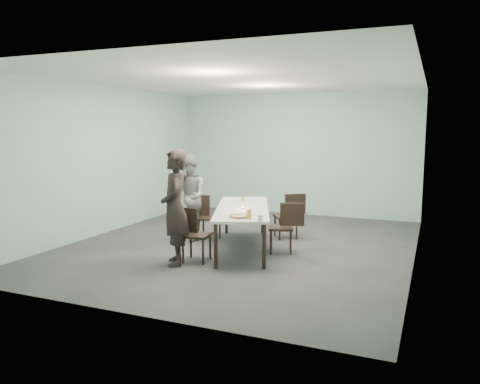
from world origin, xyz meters
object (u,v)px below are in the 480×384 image
at_px(chair_near_left, 192,231).
at_px(chair_far_right, 290,213).
at_px(diner_near, 175,208).
at_px(amber_tumbler, 243,199).
at_px(chair_near_right, 286,224).
at_px(side_plate, 247,212).
at_px(chair_far_left, 205,214).
at_px(beer_glass, 249,214).
at_px(diner_far, 188,197).
at_px(table, 243,210).
at_px(pizza, 239,217).
at_px(water_tumbler, 260,218).
at_px(tealight, 243,208).

bearing_deg(chair_near_left, chair_far_right, 58.64).
distance_m(diner_near, amber_tumbler, 1.98).
distance_m(chair_near_right, side_plate, 0.75).
relative_size(chair_far_left, beer_glass, 5.80).
distance_m(chair_near_right, beer_glass, 1.10).
bearing_deg(diner_far, chair_far_left, 69.80).
xyz_separation_m(chair_near_right, chair_far_right, (-0.25, 1.08, 0.00)).
height_order(table, pizza, pizza).
relative_size(chair_near_right, diner_near, 0.48).
relative_size(diner_near, diner_far, 1.10).
bearing_deg(amber_tumbler, diner_near, -100.51).
relative_size(chair_far_right, water_tumbler, 9.67).
height_order(chair_near_right, pizza, chair_near_right).
height_order(pizza, tealight, tealight).
height_order(table, chair_far_left, chair_far_left).
bearing_deg(table, diner_far, 169.44).
distance_m(chair_far_right, diner_near, 2.73).
xyz_separation_m(chair_near_right, diner_far, (-2.01, 0.17, 0.33)).
distance_m(pizza, beer_glass, 0.19).
xyz_separation_m(chair_far_left, diner_near, (0.32, -1.66, 0.41)).
relative_size(chair_near_left, chair_far_right, 1.00).
bearing_deg(chair_far_left, chair_near_left, -79.46).
bearing_deg(water_tumbler, side_plate, 126.33).
bearing_deg(side_plate, amber_tumbler, 115.58).
height_order(chair_far_left, tealight, chair_far_left).
xyz_separation_m(chair_far_left, tealight, (1.00, -0.52, 0.27)).
distance_m(diner_near, pizza, 1.02).
bearing_deg(chair_near_right, table, -13.04).
bearing_deg(water_tumbler, tealight, 126.59).
bearing_deg(amber_tumbler, pizza, -69.69).
bearing_deg(chair_far_right, water_tumbler, 60.98).
distance_m(chair_near_left, diner_near, 0.51).
bearing_deg(chair_near_left, chair_far_left, 102.00).
height_order(diner_near, beer_glass, diner_near).
bearing_deg(diner_near, amber_tumbler, 137.09).
height_order(table, chair_far_right, chair_far_right).
xyz_separation_m(chair_near_right, side_plate, (-0.54, -0.45, 0.25)).
relative_size(diner_near, amber_tumbler, 22.73).
height_order(table, diner_far, diner_far).
distance_m(chair_far_right, side_plate, 1.58).
distance_m(chair_far_right, pizza, 2.09).
height_order(table, chair_near_right, chair_near_right).
relative_size(table, tealight, 49.12).
height_order(table, tealight, tealight).
distance_m(diner_far, amber_tumbler, 1.06).
xyz_separation_m(pizza, water_tumbler, (0.39, -0.12, 0.03)).
xyz_separation_m(side_plate, beer_glass, (0.26, -0.55, 0.07)).
xyz_separation_m(chair_far_right, amber_tumbler, (-0.79, -0.49, 0.29)).
bearing_deg(diner_near, side_plate, 104.03).
height_order(diner_far, pizza, diner_far).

